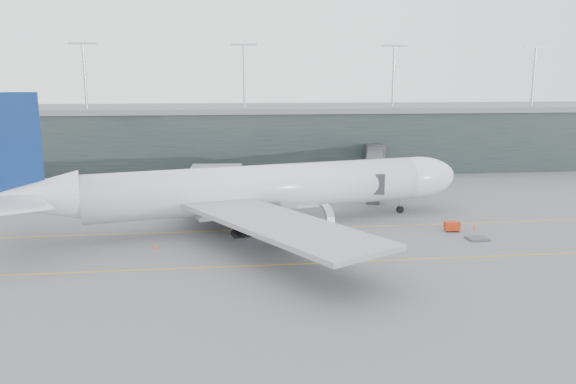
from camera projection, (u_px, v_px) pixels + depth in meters
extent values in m
plane|color=slate|center=(227.00, 224.00, 84.33)|extent=(320.00, 320.00, 0.00)
cube|color=orange|center=(228.00, 231.00, 80.43)|extent=(160.00, 0.25, 0.02)
cube|color=orange|center=(230.00, 266.00, 64.85)|extent=(160.00, 0.25, 0.02)
cube|color=orange|center=(253.00, 197.00, 104.40)|extent=(0.25, 60.00, 0.02)
cube|color=#1D2827|center=(223.00, 139.00, 139.46)|extent=(240.00, 35.00, 14.00)
cube|color=slate|center=(222.00, 108.00, 137.99)|extent=(240.00, 36.00, 1.20)
cylinder|color=#9E9EA3|center=(85.00, 77.00, 123.25)|extent=(0.60, 0.60, 14.00)
cylinder|color=#9E9EA3|center=(244.00, 77.00, 127.42)|extent=(0.60, 0.60, 14.00)
cylinder|color=#9E9EA3|center=(393.00, 77.00, 131.59)|extent=(0.60, 0.60, 14.00)
cylinder|color=#9E9EA3|center=(533.00, 78.00, 135.75)|extent=(0.60, 0.60, 14.00)
cylinder|color=silver|center=(261.00, 188.00, 82.11)|extent=(49.90, 18.03, 6.70)
ellipsoid|color=silver|center=(416.00, 177.00, 91.15)|extent=(15.24, 9.77, 6.70)
cone|color=silver|center=(30.00, 198.00, 71.45)|extent=(13.05, 9.01, 6.43)
cube|color=gray|center=(254.00, 206.00, 82.24)|extent=(18.07, 9.26, 2.16)
cube|color=black|center=(437.00, 169.00, 92.34)|extent=(3.06, 3.70, 0.86)
cube|color=gray|center=(277.00, 224.00, 65.81)|extent=(23.85, 32.07, 0.59)
cylinder|color=#3B3C40|center=(300.00, 222.00, 73.97)|extent=(8.23, 5.43, 3.78)
cube|color=gray|center=(213.00, 178.00, 96.62)|extent=(11.14, 31.74, 0.59)
cylinder|color=#3B3C40|center=(254.00, 194.00, 92.85)|extent=(8.23, 5.43, 3.78)
cube|color=navy|center=(11.00, 145.00, 69.58)|extent=(6.96, 2.15, 12.97)
cube|color=silver|center=(16.00, 204.00, 65.51)|extent=(9.85, 11.38, 0.38)
cube|color=silver|center=(24.00, 186.00, 76.45)|extent=(6.21, 9.89, 0.38)
cylinder|color=black|center=(400.00, 209.00, 91.22)|extent=(1.26, 0.70, 1.19)
cylinder|color=#9E9EA3|center=(400.00, 205.00, 91.06)|extent=(0.32, 0.32, 2.81)
cylinder|color=black|center=(242.00, 233.00, 76.83)|extent=(1.49, 0.85, 1.40)
cylinder|color=black|center=(224.00, 216.00, 86.38)|extent=(1.49, 0.85, 1.40)
cube|color=#2F2F34|center=(373.00, 182.00, 87.24)|extent=(4.61, 4.92, 3.16)
cube|color=#2F2F34|center=(374.00, 173.00, 96.32)|extent=(6.83, 14.89, 2.82)
cube|color=#2F2F34|center=(375.00, 161.00, 110.54)|extent=(7.10, 14.97, 2.94)
cube|color=#2F2F34|center=(376.00, 152.00, 124.76)|extent=(7.37, 15.05, 3.05)
cylinder|color=#9E9EA3|center=(373.00, 192.00, 97.76)|extent=(0.56, 0.56, 4.29)
cube|color=#3B3C40|center=(373.00, 202.00, 98.10)|extent=(2.64, 2.26, 0.79)
cylinder|color=#2F2F34|center=(326.00, 152.00, 125.38)|extent=(4.52, 4.52, 3.39)
cylinder|color=#2F2F34|center=(326.00, 168.00, 126.08)|extent=(2.03, 2.03, 4.07)
cube|color=#A2290B|center=(452.00, 226.00, 80.00)|extent=(2.22, 1.59, 1.21)
cylinder|color=black|center=(447.00, 231.00, 79.68)|extent=(0.39, 0.19, 0.37)
cylinder|color=black|center=(458.00, 231.00, 79.64)|extent=(0.39, 0.19, 0.37)
cylinder|color=black|center=(446.00, 229.00, 80.59)|extent=(0.39, 0.19, 0.37)
cylinder|color=black|center=(456.00, 229.00, 80.56)|extent=(0.39, 0.19, 0.37)
cube|color=#3C3C41|center=(477.00, 238.00, 75.87)|extent=(2.84, 2.31, 0.27)
cube|color=#3B3C40|center=(202.00, 210.00, 92.82)|extent=(1.86, 1.52, 0.18)
cube|color=#A7ADB3|center=(202.00, 205.00, 92.66)|extent=(1.50, 1.41, 1.35)
cube|color=#253295|center=(202.00, 201.00, 92.53)|extent=(1.55, 1.46, 0.07)
cube|color=#3B3C40|center=(215.00, 206.00, 95.37)|extent=(2.33, 1.92, 0.22)
cube|color=silver|center=(214.00, 201.00, 95.17)|extent=(1.88, 1.78, 1.66)
cube|color=#253295|center=(214.00, 196.00, 95.01)|extent=(1.94, 1.84, 0.09)
cube|color=#3B3C40|center=(233.00, 206.00, 95.56)|extent=(2.80, 2.58, 0.23)
cube|color=#9DA3A8|center=(232.00, 200.00, 95.36)|extent=(2.34, 2.29, 1.69)
cube|color=#253295|center=(232.00, 195.00, 95.19)|extent=(2.42, 2.36, 0.09)
cone|color=#F1510D|center=(475.00, 228.00, 80.99)|extent=(0.40, 0.40, 0.63)
cone|color=#CC500B|center=(321.00, 255.00, 67.78)|extent=(0.49, 0.49, 0.79)
cone|color=orange|center=(282.00, 204.00, 96.44)|extent=(0.39, 0.39, 0.62)
cone|color=#E5400C|center=(156.00, 246.00, 71.80)|extent=(0.49, 0.49, 0.78)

